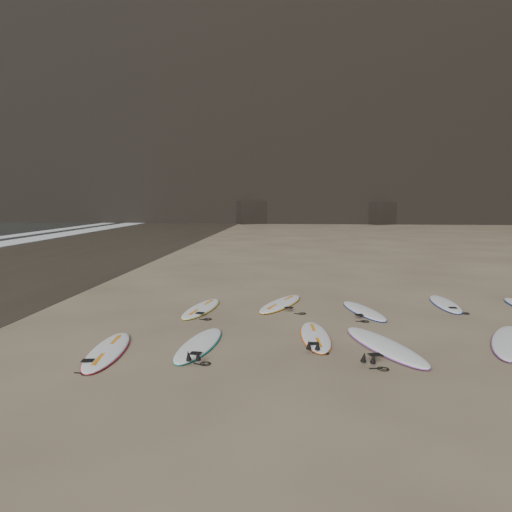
{
  "coord_description": "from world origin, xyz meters",
  "views": [
    {
      "loc": [
        -0.52,
        -9.78,
        2.84
      ],
      "look_at": [
        -1.49,
        1.59,
        1.5
      ],
      "focal_mm": 35.0,
      "sensor_mm": 36.0,
      "label": 1
    }
  ],
  "objects_px": {
    "surfboard_1": "(199,344)",
    "surfboard_8": "(445,304)",
    "surfboard_3": "(384,345)",
    "surfboard_6": "(281,303)",
    "surfboard_4": "(510,342)",
    "surfboard_5": "(201,308)",
    "surfboard_7": "(364,310)",
    "surfboard_2": "(315,336)",
    "surfboard_0": "(107,350)"
  },
  "relations": [
    {
      "from": "surfboard_4",
      "to": "surfboard_7",
      "type": "distance_m",
      "value": 3.55
    },
    {
      "from": "surfboard_1",
      "to": "surfboard_2",
      "type": "xyz_separation_m",
      "value": [
        2.25,
        0.76,
        -0.0
      ]
    },
    {
      "from": "surfboard_0",
      "to": "surfboard_1",
      "type": "relative_size",
      "value": 1.02
    },
    {
      "from": "surfboard_2",
      "to": "surfboard_5",
      "type": "relative_size",
      "value": 0.97
    },
    {
      "from": "surfboard_2",
      "to": "surfboard_7",
      "type": "xyz_separation_m",
      "value": [
        1.27,
        2.42,
        -0.0
      ]
    },
    {
      "from": "surfboard_4",
      "to": "surfboard_7",
      "type": "bearing_deg",
      "value": 157.02
    },
    {
      "from": "surfboard_2",
      "to": "surfboard_3",
      "type": "height_order",
      "value": "surfboard_3"
    },
    {
      "from": "surfboard_4",
      "to": "surfboard_7",
      "type": "height_order",
      "value": "surfboard_4"
    },
    {
      "from": "surfboard_3",
      "to": "surfboard_5",
      "type": "distance_m",
      "value": 5.01
    },
    {
      "from": "surfboard_4",
      "to": "surfboard_5",
      "type": "xyz_separation_m",
      "value": [
        -6.58,
        2.43,
        -0.0
      ]
    },
    {
      "from": "surfboard_8",
      "to": "surfboard_6",
      "type": "bearing_deg",
      "value": -174.92
    },
    {
      "from": "surfboard_3",
      "to": "surfboard_6",
      "type": "distance_m",
      "value": 4.19
    },
    {
      "from": "surfboard_7",
      "to": "surfboard_0",
      "type": "bearing_deg",
      "value": -160.74
    },
    {
      "from": "surfboard_3",
      "to": "surfboard_7",
      "type": "xyz_separation_m",
      "value": [
        -0.01,
        2.98,
        -0.01
      ]
    },
    {
      "from": "surfboard_3",
      "to": "surfboard_7",
      "type": "height_order",
      "value": "surfboard_3"
    },
    {
      "from": "surfboard_2",
      "to": "surfboard_3",
      "type": "bearing_deg",
      "value": -27.7
    },
    {
      "from": "surfboard_3",
      "to": "surfboard_7",
      "type": "distance_m",
      "value": 2.98
    },
    {
      "from": "surfboard_4",
      "to": "surfboard_8",
      "type": "relative_size",
      "value": 1.16
    },
    {
      "from": "surfboard_4",
      "to": "surfboard_6",
      "type": "distance_m",
      "value": 5.57
    },
    {
      "from": "surfboard_4",
      "to": "surfboard_5",
      "type": "bearing_deg",
      "value": -177.9
    },
    {
      "from": "surfboard_3",
      "to": "surfboard_6",
      "type": "bearing_deg",
      "value": 99.14
    },
    {
      "from": "surfboard_1",
      "to": "surfboard_5",
      "type": "distance_m",
      "value": 3.14
    },
    {
      "from": "surfboard_1",
      "to": "surfboard_7",
      "type": "bearing_deg",
      "value": 48.19
    },
    {
      "from": "surfboard_3",
      "to": "surfboard_7",
      "type": "bearing_deg",
      "value": 69.22
    },
    {
      "from": "surfboard_0",
      "to": "surfboard_8",
      "type": "height_order",
      "value": "surfboard_0"
    },
    {
      "from": "surfboard_1",
      "to": "surfboard_6",
      "type": "xyz_separation_m",
      "value": [
        1.43,
        3.83,
        0.0
      ]
    },
    {
      "from": "surfboard_5",
      "to": "surfboard_6",
      "type": "distance_m",
      "value": 2.12
    },
    {
      "from": "surfboard_1",
      "to": "surfboard_6",
      "type": "relative_size",
      "value": 0.96
    },
    {
      "from": "surfboard_8",
      "to": "surfboard_5",
      "type": "bearing_deg",
      "value": -169.8
    },
    {
      "from": "surfboard_4",
      "to": "surfboard_6",
      "type": "bearing_deg",
      "value": 167.72
    },
    {
      "from": "surfboard_1",
      "to": "surfboard_5",
      "type": "height_order",
      "value": "same"
    },
    {
      "from": "surfboard_5",
      "to": "surfboard_8",
      "type": "xyz_separation_m",
      "value": [
        6.35,
        1.1,
        -0.0
      ]
    },
    {
      "from": "surfboard_0",
      "to": "surfboard_3",
      "type": "bearing_deg",
      "value": 1.9
    },
    {
      "from": "surfboard_0",
      "to": "surfboard_3",
      "type": "distance_m",
      "value": 5.19
    },
    {
      "from": "surfboard_1",
      "to": "surfboard_4",
      "type": "height_order",
      "value": "surfboard_4"
    },
    {
      "from": "surfboard_5",
      "to": "surfboard_3",
      "type": "bearing_deg",
      "value": -27.32
    },
    {
      "from": "surfboard_3",
      "to": "surfboard_8",
      "type": "distance_m",
      "value": 4.58
    },
    {
      "from": "surfboard_2",
      "to": "surfboard_5",
      "type": "bearing_deg",
      "value": 136.15
    },
    {
      "from": "surfboard_5",
      "to": "surfboard_8",
      "type": "bearing_deg",
      "value": 17.71
    },
    {
      "from": "surfboard_5",
      "to": "surfboard_1",
      "type": "bearing_deg",
      "value": -71.84
    },
    {
      "from": "surfboard_1",
      "to": "surfboard_8",
      "type": "distance_m",
      "value": 7.14
    },
    {
      "from": "surfboard_1",
      "to": "surfboard_5",
      "type": "relative_size",
      "value": 1.01
    },
    {
      "from": "surfboard_4",
      "to": "surfboard_8",
      "type": "bearing_deg",
      "value": 116.1
    },
    {
      "from": "surfboard_0",
      "to": "surfboard_4",
      "type": "height_order",
      "value": "surfboard_4"
    },
    {
      "from": "surfboard_3",
      "to": "surfboard_8",
      "type": "height_order",
      "value": "surfboard_3"
    },
    {
      "from": "surfboard_0",
      "to": "surfboard_2",
      "type": "xyz_separation_m",
      "value": [
        3.85,
        1.31,
        -0.0
      ]
    },
    {
      "from": "surfboard_4",
      "to": "surfboard_6",
      "type": "xyz_separation_m",
      "value": [
        -4.59,
        3.17,
        -0.0
      ]
    },
    {
      "from": "surfboard_2",
      "to": "surfboard_3",
      "type": "relative_size",
      "value": 0.83
    },
    {
      "from": "surfboard_0",
      "to": "surfboard_6",
      "type": "bearing_deg",
      "value": 48.86
    },
    {
      "from": "surfboard_2",
      "to": "surfboard_5",
      "type": "height_order",
      "value": "surfboard_5"
    }
  ]
}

